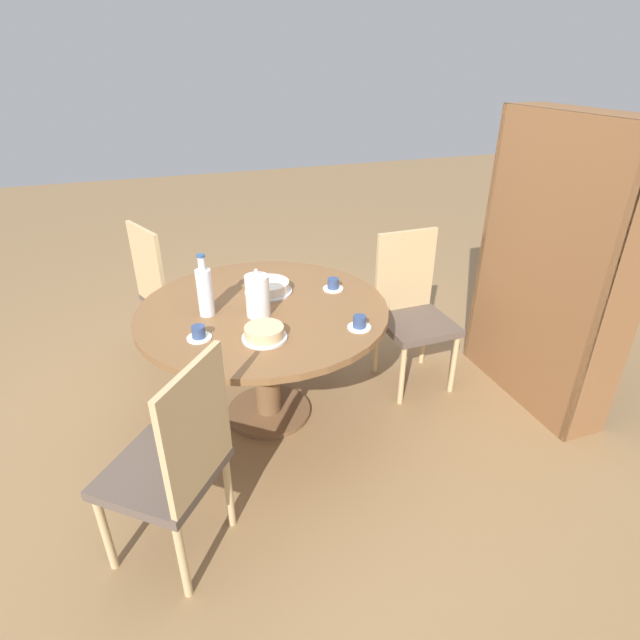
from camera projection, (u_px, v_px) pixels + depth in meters
ground_plane at (269, 413)px, 2.99m from camera, size 14.00×14.00×0.00m
dining_table at (264, 328)px, 2.72m from camera, size 1.34×1.34×0.71m
chair_a at (412, 309)px, 3.11m from camera, size 0.43×0.43×0.97m
chair_b at (170, 291)px, 3.35m from camera, size 0.55×0.55×0.97m
chair_c at (175, 463)px, 1.94m from camera, size 0.59×0.59×0.97m
bookshelf at (550, 269)px, 2.82m from camera, size 0.98×0.28×1.66m
coffee_pot at (257, 294)px, 2.53m from camera, size 0.12×0.12×0.26m
water_bottle at (205, 291)px, 2.52m from camera, size 0.08×0.08×0.33m
cake_main at (268, 287)px, 2.81m from camera, size 0.27×0.27×0.07m
cake_second at (264, 333)px, 2.35m from camera, size 0.22×0.22×0.06m
cup_a at (199, 334)px, 2.36m from camera, size 0.12×0.12×0.07m
cup_b at (359, 323)px, 2.45m from camera, size 0.12×0.12×0.07m
cup_c at (333, 285)px, 2.85m from camera, size 0.12×0.12×0.07m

